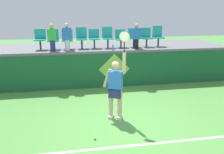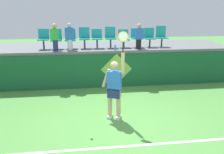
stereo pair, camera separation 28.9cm
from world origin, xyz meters
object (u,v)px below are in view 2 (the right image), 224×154
Objects in this scene: stadium_chair_1 at (56,38)px; spectator_0 at (55,37)px; tennis_player at (114,87)px; stadium_chair_2 at (70,38)px; stadium_chair_8 at (150,36)px; water_bottle at (115,48)px; spectator_2 at (70,36)px; stadium_chair_0 at (43,38)px; stadium_chair_3 at (84,37)px; spectator_1 at (139,36)px; stadium_chair_6 at (124,38)px; stadium_chair_7 at (136,37)px; tennis_ball at (91,138)px; stadium_chair_4 at (97,37)px; stadium_chair_5 at (110,36)px; stadium_chair_9 at (161,35)px.

spectator_0 is at bearing -90.00° from stadium_chair_1.
stadium_chair_2 is at bearing 110.02° from tennis_player.
spectator_0 reaches higher than stadium_chair_8.
water_bottle is 0.21× the size of spectator_2.
stadium_chair_0 is 1.04× the size of stadium_chair_2.
stadium_chair_3 is 0.84× the size of spectator_1.
stadium_chair_3 is 1.25m from spectator_0.
stadium_chair_0 and stadium_chair_8 have the same top height.
spectator_1 is 0.96× the size of spectator_2.
stadium_chair_6 is 0.56m from stadium_chair_7.
stadium_chair_3 reaches higher than tennis_ball.
tennis_player reaches higher than spectator_1.
stadium_chair_3 reaches higher than stadium_chair_1.
water_bottle is 0.89m from stadium_chair_6.
stadium_chair_0 reaches higher than stadium_chair_7.
tennis_player reaches higher than stadium_chair_8.
spectator_2 is (-1.11, -0.39, 0.10)m from stadium_chair_4.
stadium_chair_8 is (0.58, 0.01, -0.01)m from stadium_chair_7.
spectator_2 is (-1.68, -0.40, 0.07)m from stadium_chair_5.
stadium_chair_3 is 1.09× the size of stadium_chair_7.
stadium_chair_5 is 1.71m from stadium_chair_8.
stadium_chair_4 is 2.81m from stadium_chair_9.
tennis_player is at bearing -111.80° from stadium_chair_7.
spectator_1 is at bearing 13.59° from water_bottle.
spectator_2 is at bearing -172.04° from stadium_chair_7.
stadium_chair_3 reaches higher than stadium_chair_8.
spectator_2 reaches higher than stadium_chair_8.
stadium_chair_8 reaches higher than water_bottle.
stadium_chair_4 is 2.28m from stadium_chair_8.
tennis_ball is at bearing -75.98° from stadium_chair_1.
stadium_chair_7 is 0.75× the size of spectator_0.
water_bottle is at bearing 73.93° from tennis_ball.
tennis_player is 3.69m from spectator_1.
stadium_chair_3 is at bearing -179.94° from stadium_chair_9.
stadium_chair_4 is 1.74m from spectator_0.
water_bottle is at bearing -81.63° from stadium_chair_5.
stadium_chair_8 is (1.14, 0.00, 0.04)m from stadium_chair_6.
tennis_player is 3.09× the size of stadium_chair_8.
spectator_0 reaches higher than stadium_chair_6.
stadium_chair_0 is 0.51m from stadium_chair_1.
tennis_player is at bearing -86.38° from stadium_chair_4.
stadium_chair_3 is 2.27m from spectator_1.
stadium_chair_1 is at bearing 179.79° from stadium_chair_4.
tennis_ball is 4.83m from spectator_2.
stadium_chair_1 is 1.02× the size of stadium_chair_4.
tennis_player is 4.25m from stadium_chair_1.
stadium_chair_5 is at bearing 98.37° from water_bottle.
tennis_ball is 5.14m from stadium_chair_4.
stadium_chair_9 is (0.53, 0.01, 0.04)m from stadium_chair_8.
water_bottle is 0.28× the size of stadium_chair_4.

